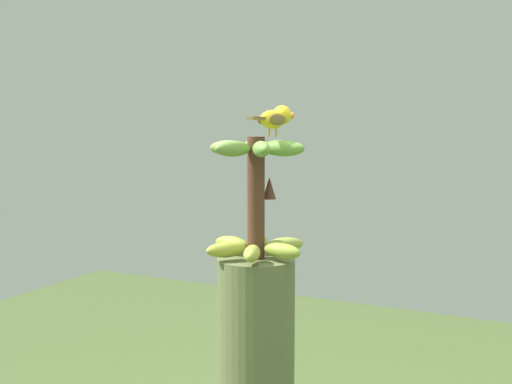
% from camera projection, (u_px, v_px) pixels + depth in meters
% --- Properties ---
extents(banana_bunch, '(0.28, 0.28, 0.32)m').
position_uv_depth(banana_bunch, '(256.00, 198.00, 1.59)').
color(banana_bunch, '#4C2D1E').
rests_on(banana_bunch, banana_tree).
extents(perched_bird, '(0.18, 0.07, 0.08)m').
position_uv_depth(perched_bird, '(276.00, 118.00, 1.58)').
color(perched_bird, '#C68933').
rests_on(perched_bird, banana_bunch).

